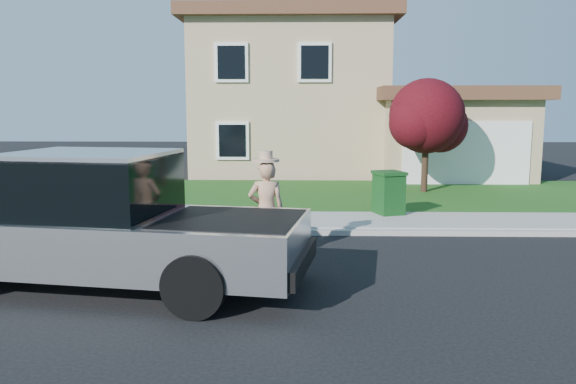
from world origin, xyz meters
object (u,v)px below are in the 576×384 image
object	(u,v)px
pickup_truck	(100,225)
ornamental_tree	(428,120)
woman	(266,208)
trash_bin	(389,192)

from	to	relation	value
pickup_truck	ornamental_tree	size ratio (longest dim) A/B	1.83
woman	trash_bin	distance (m)	4.90
pickup_truck	woman	world-z (taller)	pickup_truck
pickup_truck	ornamental_tree	distance (m)	12.47
pickup_truck	woman	size ratio (longest dim) A/B	3.32
pickup_truck	trash_bin	world-z (taller)	pickup_truck
ornamental_tree	trash_bin	bearing A→B (deg)	-113.56
pickup_truck	trash_bin	size ratio (longest dim) A/B	6.22
woman	pickup_truck	bearing A→B (deg)	27.06
trash_bin	ornamental_tree	bearing A→B (deg)	47.99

